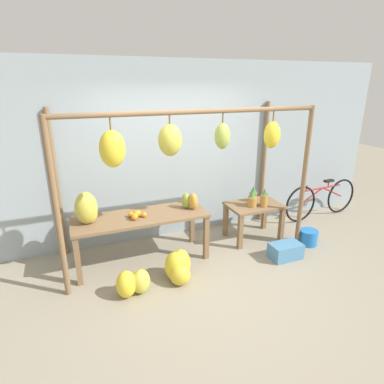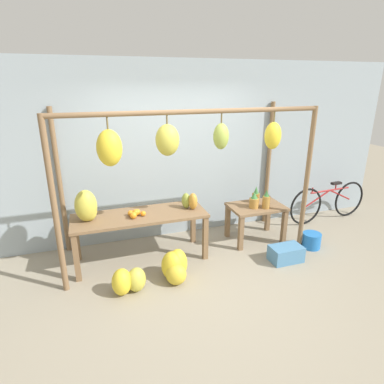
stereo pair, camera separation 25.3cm
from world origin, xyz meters
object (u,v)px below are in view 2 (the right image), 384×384
object	(u,v)px
papaya_pile	(190,201)
banana_pile_on_table	(86,207)
banana_pile_ground_right	(175,266)
banana_pile_ground_left	(128,281)
blue_bucket	(311,240)
pineapple_cluster	(260,199)
orange_pile	(135,213)
parked_bicycle	(328,202)
fruit_crate_white	(286,254)

from	to	relation	value
papaya_pile	banana_pile_on_table	bearing A→B (deg)	179.04
papaya_pile	banana_pile_ground_right	bearing A→B (deg)	-123.38
banana_pile_on_table	papaya_pile	bearing A→B (deg)	-0.96
banana_pile_ground_left	blue_bucket	xyz separation A→B (m)	(2.87, 0.25, -0.04)
banana_pile_ground_left	blue_bucket	bearing A→B (deg)	4.89
pineapple_cluster	banana_pile_ground_left	bearing A→B (deg)	-161.51
orange_pile	parked_bicycle	xyz separation A→B (m)	(3.61, 0.35, -0.39)
orange_pile	papaya_pile	distance (m)	0.81
banana_pile_ground_right	banana_pile_on_table	bearing A→B (deg)	147.41
orange_pile	banana_pile_ground_left	world-z (taller)	orange_pile
banana_pile_on_table	banana_pile_ground_right	distance (m)	1.40
banana_pile_ground_left	blue_bucket	world-z (taller)	banana_pile_ground_left
blue_bucket	parked_bicycle	size ratio (longest dim) A/B	0.16
banana_pile_ground_right	blue_bucket	distance (m)	2.26
orange_pile	banana_pile_ground_left	size ratio (longest dim) A/B	0.48
fruit_crate_white	parked_bicycle	size ratio (longest dim) A/B	0.27
pineapple_cluster	blue_bucket	distance (m)	1.02
banana_pile_on_table	banana_pile_ground_left	distance (m)	1.13
banana_pile_on_table	fruit_crate_white	distance (m)	2.87
parked_bicycle	banana_pile_ground_left	bearing A→B (deg)	-164.67
orange_pile	fruit_crate_white	bearing A→B (deg)	-18.10
banana_pile_on_table	parked_bicycle	bearing A→B (deg)	3.98
banana_pile_ground_left	papaya_pile	distance (m)	1.42
banana_pile_ground_left	banana_pile_ground_right	size ratio (longest dim) A/B	0.99
banana_pile_on_table	orange_pile	size ratio (longest dim) A/B	1.80
fruit_crate_white	papaya_pile	distance (m)	1.59
parked_bicycle	blue_bucket	bearing A→B (deg)	-140.16
parked_bicycle	papaya_pile	bearing A→B (deg)	-173.52
banana_pile_ground_left	parked_bicycle	size ratio (longest dim) A/B	0.29
blue_bucket	banana_pile_ground_right	bearing A→B (deg)	-176.46
banana_pile_on_table	banana_pile_ground_right	world-z (taller)	banana_pile_on_table
banana_pile_ground_right	fruit_crate_white	distance (m)	1.65
banana_pile_ground_left	blue_bucket	distance (m)	2.88
banana_pile_on_table	parked_bicycle	xyz separation A→B (m)	(4.24, 0.29, -0.54)
orange_pile	pineapple_cluster	xyz separation A→B (m)	(1.97, 0.04, -0.04)
banana_pile_ground_right	parked_bicycle	bearing A→B (deg)	16.36
pineapple_cluster	fruit_crate_white	size ratio (longest dim) A/B	0.87
blue_bucket	parked_bicycle	world-z (taller)	parked_bicycle
pineapple_cluster	fruit_crate_white	distance (m)	0.92
parked_bicycle	pineapple_cluster	bearing A→B (deg)	-169.04
banana_pile_ground_left	fruit_crate_white	bearing A→B (deg)	0.77
orange_pile	banana_pile_ground_right	size ratio (longest dim) A/B	0.47
pineapple_cluster	banana_pile_ground_right	bearing A→B (deg)	-158.31
pineapple_cluster	parked_bicycle	xyz separation A→B (m)	(1.64, 0.32, -0.35)
banana_pile_on_table	fruit_crate_white	world-z (taller)	banana_pile_on_table
banana_pile_ground_left	papaya_pile	xyz separation A→B (m)	(1.03, 0.73, 0.66)
orange_pile	pineapple_cluster	size ratio (longest dim) A/B	0.60
banana_pile_ground_right	blue_bucket	bearing A→B (deg)	3.54
parked_bicycle	papaya_pile	xyz separation A→B (m)	(-2.81, -0.32, 0.46)
fruit_crate_white	pineapple_cluster	bearing A→B (deg)	95.71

